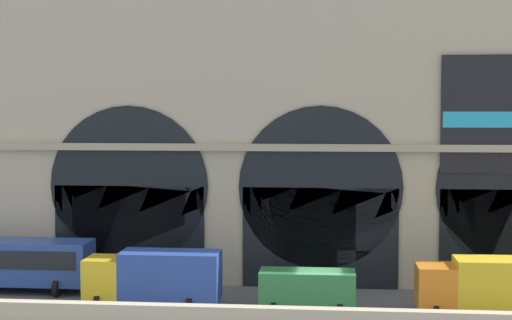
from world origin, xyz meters
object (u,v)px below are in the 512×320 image
(box_truck_mideast, at_px, (490,285))
(van_center, at_px, (307,288))
(bus_west, at_px, (1,262))
(box_truck_midwest, at_px, (155,277))

(box_truck_mideast, bearing_deg, van_center, 177.85)
(bus_west, height_order, van_center, bus_west)
(box_truck_midwest, bearing_deg, bus_west, 164.51)
(van_center, xyz_separation_m, box_truck_mideast, (9.68, -0.36, 0.45))
(bus_west, distance_m, box_truck_midwest, 10.47)
(van_center, bearing_deg, bus_west, 171.39)
(box_truck_midwest, distance_m, box_truck_mideast, 18.16)
(bus_west, relative_size, box_truck_mideast, 1.47)
(bus_west, bearing_deg, box_truck_mideast, -6.41)
(bus_west, height_order, box_truck_midwest, box_truck_midwest)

